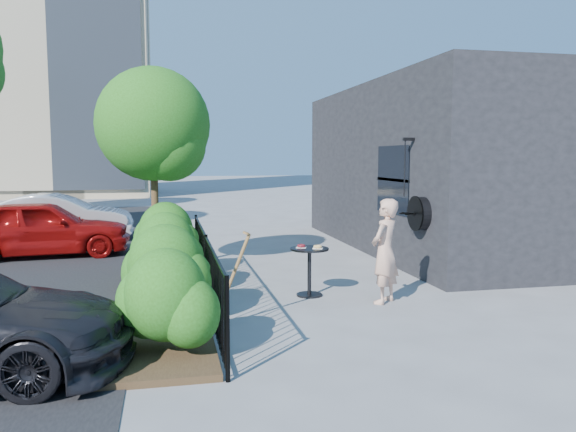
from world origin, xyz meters
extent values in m
plane|color=gray|center=(0.00, 0.00, 0.00)|extent=(120.00, 120.00, 0.00)
cube|color=black|center=(5.50, 4.50, 2.00)|extent=(6.00, 9.00, 4.00)
cube|color=black|center=(2.51, 2.40, 1.80)|extent=(0.04, 1.60, 1.40)
cube|color=black|center=(2.52, 2.40, 1.80)|extent=(0.05, 1.70, 0.06)
cylinder|color=black|center=(2.42, 0.90, 1.25)|extent=(0.18, 0.60, 0.60)
cylinder|color=black|center=(2.32, 0.90, 1.25)|extent=(0.03, 0.64, 0.64)
cube|color=black|center=(2.40, 1.40, 2.60)|extent=(0.25, 0.06, 0.06)
cylinder|color=black|center=(2.32, 1.40, 2.05)|extent=(0.02, 0.02, 1.05)
cylinder|color=black|center=(-1.50, -3.00, 0.55)|extent=(0.05, 0.05, 1.10)
cylinder|color=black|center=(-1.50, 0.00, 0.55)|extent=(0.05, 0.05, 1.10)
cylinder|color=black|center=(-1.50, 3.00, 0.55)|extent=(0.05, 0.05, 1.10)
cube|color=black|center=(-1.50, 0.00, 1.06)|extent=(0.03, 6.00, 0.03)
cube|color=black|center=(-1.50, 0.00, 0.10)|extent=(0.03, 6.00, 0.03)
cylinder|color=black|center=(-1.50, -2.90, 0.55)|extent=(0.02, 0.02, 1.04)
cylinder|color=black|center=(-1.50, -2.70, 0.55)|extent=(0.02, 0.02, 1.04)
cylinder|color=black|center=(-1.50, -2.50, 0.55)|extent=(0.02, 0.02, 1.04)
cylinder|color=black|center=(-1.50, -2.30, 0.55)|extent=(0.02, 0.02, 1.04)
cylinder|color=black|center=(-1.50, -2.10, 0.55)|extent=(0.02, 0.02, 1.04)
cylinder|color=black|center=(-1.50, -1.90, 0.55)|extent=(0.02, 0.02, 1.04)
cylinder|color=black|center=(-1.50, -1.70, 0.55)|extent=(0.02, 0.02, 1.04)
cylinder|color=black|center=(-1.50, -1.50, 0.55)|extent=(0.02, 0.02, 1.04)
cylinder|color=black|center=(-1.50, -1.30, 0.55)|extent=(0.02, 0.02, 1.04)
cylinder|color=black|center=(-1.50, -1.10, 0.55)|extent=(0.02, 0.02, 1.04)
cylinder|color=black|center=(-1.50, -0.90, 0.55)|extent=(0.02, 0.02, 1.04)
cylinder|color=black|center=(-1.50, -0.70, 0.55)|extent=(0.02, 0.02, 1.04)
cylinder|color=black|center=(-1.50, -0.50, 0.55)|extent=(0.02, 0.02, 1.04)
cylinder|color=black|center=(-1.50, -0.30, 0.55)|extent=(0.02, 0.02, 1.04)
cylinder|color=black|center=(-1.50, -0.10, 0.55)|extent=(0.02, 0.02, 1.04)
cylinder|color=black|center=(-1.50, 0.10, 0.55)|extent=(0.02, 0.02, 1.04)
cylinder|color=black|center=(-1.50, 0.30, 0.55)|extent=(0.02, 0.02, 1.04)
cylinder|color=black|center=(-1.50, 0.50, 0.55)|extent=(0.02, 0.02, 1.04)
cylinder|color=black|center=(-1.50, 0.70, 0.55)|extent=(0.02, 0.02, 1.04)
cylinder|color=black|center=(-1.50, 0.90, 0.55)|extent=(0.02, 0.02, 1.04)
cylinder|color=black|center=(-1.50, 1.10, 0.55)|extent=(0.02, 0.02, 1.04)
cylinder|color=black|center=(-1.50, 1.30, 0.55)|extent=(0.02, 0.02, 1.04)
cylinder|color=black|center=(-1.50, 1.50, 0.55)|extent=(0.02, 0.02, 1.04)
cylinder|color=black|center=(-1.50, 1.70, 0.55)|extent=(0.02, 0.02, 1.04)
cylinder|color=black|center=(-1.50, 1.90, 0.55)|extent=(0.02, 0.02, 1.04)
cylinder|color=black|center=(-1.50, 2.10, 0.55)|extent=(0.02, 0.02, 1.04)
cylinder|color=black|center=(-1.50, 2.30, 0.55)|extent=(0.02, 0.02, 1.04)
cylinder|color=black|center=(-1.50, 2.50, 0.55)|extent=(0.02, 0.02, 1.04)
cylinder|color=black|center=(-1.50, 2.70, 0.55)|extent=(0.02, 0.02, 1.04)
cylinder|color=black|center=(-1.50, 2.90, 0.55)|extent=(0.02, 0.02, 1.04)
cube|color=#382616|center=(-2.20, 0.00, 0.04)|extent=(1.30, 6.00, 0.08)
ellipsoid|color=#235613|center=(-2.10, -2.20, 0.70)|extent=(1.10, 1.10, 1.24)
ellipsoid|color=#235613|center=(-2.10, -0.60, 0.70)|extent=(1.10, 1.10, 1.24)
ellipsoid|color=#235613|center=(-2.10, 0.90, 0.70)|extent=(1.10, 1.10, 1.24)
ellipsoid|color=#235613|center=(-2.10, 2.30, 0.70)|extent=(1.10, 1.10, 1.24)
cylinder|color=#3F2B19|center=(-2.30, 2.80, 1.20)|extent=(0.14, 0.14, 2.40)
sphere|color=#235613|center=(-2.30, 2.80, 2.84)|extent=(2.20, 2.20, 2.20)
sphere|color=#235613|center=(-2.00, 2.60, 2.51)|extent=(1.43, 1.43, 1.43)
cylinder|color=black|center=(0.19, 0.27, 0.78)|extent=(0.63, 0.63, 0.03)
cylinder|color=black|center=(0.19, 0.27, 0.39)|extent=(0.06, 0.06, 0.76)
cylinder|color=black|center=(0.19, 0.27, 0.02)|extent=(0.42, 0.42, 0.03)
cube|color=white|center=(0.06, 0.33, 0.80)|extent=(0.20, 0.20, 0.01)
cube|color=white|center=(0.30, 0.19, 0.80)|extent=(0.20, 0.20, 0.01)
torus|color=#4E0D17|center=(0.06, 0.33, 0.82)|extent=(0.14, 0.14, 0.05)
torus|color=tan|center=(0.30, 0.19, 0.82)|extent=(0.14, 0.14, 0.05)
imported|color=#D6A38A|center=(1.22, -0.40, 0.82)|extent=(0.70, 0.69, 1.63)
cylinder|color=brown|center=(-1.22, -1.12, 0.70)|extent=(0.48, 0.05, 1.11)
cube|color=gray|center=(-1.39, -1.12, 0.09)|extent=(0.11, 0.17, 0.24)
cylinder|color=brown|center=(-1.04, -1.12, 1.26)|extent=(0.10, 0.09, 0.06)
imported|color=#9F0E0D|center=(-4.87, 5.12, 0.66)|extent=(3.99, 1.92, 1.31)
imported|color=#B7B7BC|center=(-4.95, 7.55, 0.64)|extent=(3.90, 1.44, 1.28)
camera|label=1|loc=(-2.06, -8.48, 2.27)|focal=35.00mm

